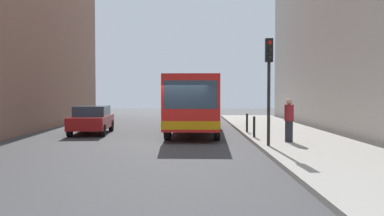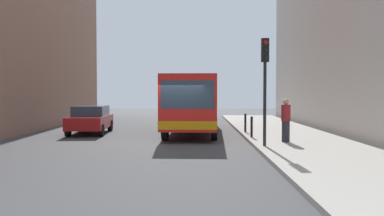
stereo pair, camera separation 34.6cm
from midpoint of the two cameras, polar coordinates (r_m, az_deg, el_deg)
name	(u,v)px [view 1 (the left image)]	position (r m, az deg, el deg)	size (l,w,h in m)	color
ground_plane	(176,143)	(19.03, -2.63, -4.57)	(80.00, 80.00, 0.00)	#424244
sidewalk	(300,141)	(19.56, 13.43, -4.22)	(4.40, 40.00, 0.15)	#ADA89E
bus	(193,101)	(23.90, -0.27, 0.94)	(2.96, 11.11, 3.00)	red
car_beside_bus	(90,119)	(23.68, -13.63, -1.41)	(2.05, 4.49, 1.48)	maroon
traffic_light	(267,71)	(16.87, 9.21, 4.78)	(0.28, 0.33, 4.10)	black
bollard_near	(252,127)	(20.04, 7.39, -2.45)	(0.11, 0.11, 0.95)	black
bollard_mid	(245,123)	(22.59, 6.52, -1.94)	(0.11, 0.11, 0.95)	black
pedestrian_near_signal	(287,120)	(18.37, 11.80, -1.58)	(0.38, 0.38, 1.78)	#26262D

